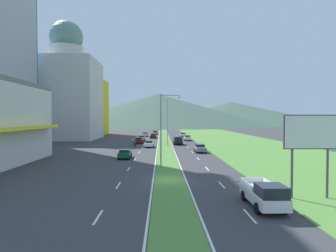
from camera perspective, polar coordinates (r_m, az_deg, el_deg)
ground_plane at (r=30.73m, az=0.30°, el=-10.82°), size 600.00×600.00×0.00m
grass_median at (r=90.24m, az=-0.81°, el=-2.55°), size 3.20×240.00×0.06m
grass_verge_right at (r=92.76m, az=12.03°, el=-2.48°), size 24.00×240.00×0.06m
lane_dash_left_1 at (r=20.52m, az=-13.80°, el=-17.25°), size 0.16×2.80×0.01m
lane_dash_left_2 at (r=28.99m, az=-9.91°, el=-11.60°), size 0.16×2.80×0.01m
lane_dash_left_3 at (r=37.69m, az=-7.87°, el=-8.50°), size 0.16×2.80×0.01m
lane_dash_left_4 at (r=46.49m, az=-6.61°, el=-6.57°), size 0.16×2.80×0.01m
lane_dash_left_5 at (r=55.34m, az=-5.76°, el=-5.24°), size 0.16×2.80×0.01m
lane_dash_left_6 at (r=64.22m, az=-5.15°, el=-4.29°), size 0.16×2.80×0.01m
lane_dash_left_7 at (r=73.12m, az=-4.68°, el=-3.56°), size 0.16×2.80×0.01m
lane_dash_left_8 at (r=82.03m, az=-4.32°, el=-3.00°), size 0.16×2.80×0.01m
lane_dash_left_9 at (r=90.95m, az=-4.03°, el=-2.54°), size 0.16×2.80×0.01m
lane_dash_left_10 at (r=99.87m, az=-3.79°, el=-2.17°), size 0.16×2.80×0.01m
lane_dash_left_11 at (r=108.81m, az=-3.59°, el=-1.85°), size 0.16×2.80×0.01m
lane_dash_right_1 at (r=20.95m, az=15.99°, el=-16.87°), size 0.16×2.80×0.01m
lane_dash_right_2 at (r=29.30m, az=10.65°, el=-11.46°), size 0.16×2.80×0.01m
lane_dash_right_3 at (r=37.93m, az=7.80°, el=-8.44°), size 0.16×2.80×0.01m
lane_dash_right_4 at (r=46.68m, az=6.04°, el=-6.53°), size 0.16×2.80×0.01m
lane_dash_right_5 at (r=55.50m, az=4.84°, el=-5.22°), size 0.16×2.80×0.01m
lane_dash_right_6 at (r=64.36m, az=3.98°, el=-4.27°), size 0.16×2.80×0.01m
lane_dash_right_7 at (r=73.24m, az=3.32°, el=-3.55°), size 0.16×2.80×0.01m
lane_dash_right_8 at (r=82.14m, az=2.81°, el=-2.99°), size 0.16×2.80×0.01m
lane_dash_right_9 at (r=91.05m, az=2.40°, el=-2.53°), size 0.16×2.80×0.01m
lane_dash_right_10 at (r=99.96m, az=2.06°, el=-2.16°), size 0.16×2.80×0.01m
lane_dash_right_11 at (r=108.89m, az=1.78°, el=-1.85°), size 0.16×2.80×0.01m
edge_line_median_left at (r=90.24m, az=-1.92°, el=-2.57°), size 0.16×240.00×0.01m
edge_line_median_right at (r=90.28m, az=0.30°, el=-2.57°), size 0.16×240.00×0.01m
domed_building at (r=94.75m, az=-19.54°, el=6.54°), size 18.77×18.77×36.66m
midrise_colored at (r=115.76m, az=-16.71°, el=3.55°), size 17.29×17.29×21.25m
hill_far_left at (r=329.66m, az=-21.31°, el=3.52°), size 123.18×123.18×36.12m
hill_far_center at (r=255.36m, az=-2.03°, el=3.30°), size 196.63×196.63×28.06m
hill_far_right at (r=325.65m, az=12.49°, el=2.56°), size 212.59×212.59×24.10m
street_lamp_near at (r=36.24m, az=-0.99°, el=-0.14°), size 2.71×0.32×9.65m
street_lamp_mid at (r=67.82m, az=-0.33°, el=1.28°), size 2.88×0.34×10.97m
billboard_roadside at (r=25.95m, az=26.57°, el=-1.88°), size 4.40×0.28×6.90m
car_0 at (r=99.55m, az=3.02°, el=-1.75°), size 2.03×4.73×1.41m
car_1 at (r=115.87m, az=-2.58°, el=-1.27°), size 2.04×4.59×1.45m
car_2 at (r=93.11m, az=-2.95°, el=-1.98°), size 2.03×4.49×1.45m
car_3 at (r=75.08m, az=-5.85°, el=-2.83°), size 2.02×4.65×1.55m
car_4 at (r=83.70m, az=-5.33°, el=-2.40°), size 1.88×4.71×1.43m
car_5 at (r=64.64m, az=-3.81°, el=-3.57°), size 1.96×4.48×1.48m
car_6 at (r=101.78m, az=-4.57°, el=-1.67°), size 2.01×4.54×1.47m
car_7 at (r=55.37m, az=6.42°, el=-4.42°), size 2.02×4.51×1.55m
car_8 at (r=83.57m, az=3.88°, el=-2.38°), size 1.96×4.67×1.51m
car_9 at (r=47.46m, az=-8.59°, el=-5.48°), size 1.99×4.49×1.47m
pickup_truck_0 at (r=71.04m, az=2.01°, el=-2.92°), size 2.18×5.40×2.00m
pickup_truck_1 at (r=22.66m, az=18.73°, el=-12.88°), size 2.18×5.40×2.00m
motorcycle_rider at (r=66.57m, az=-6.64°, el=-3.44°), size 0.36×2.00×1.80m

